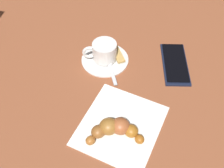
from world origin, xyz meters
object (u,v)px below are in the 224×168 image
at_px(espresso_cup, 104,51).
at_px(saucer, 105,59).
at_px(croissant, 115,129).
at_px(teaspoon, 108,58).
at_px(napkin, 120,125).
at_px(sugar_packet, 118,54).
at_px(cell_phone, 175,63).

bearing_deg(espresso_cup, saucer, -109.88).
relative_size(espresso_cup, croissant, 0.69).
bearing_deg(espresso_cup, teaspoon, -111.49).
xyz_separation_m(teaspoon, napkin, (-0.20, -0.06, -0.01)).
relative_size(sugar_packet, napkin, 0.33).
distance_m(espresso_cup, napkin, 0.21).
relative_size(saucer, teaspoon, 0.94).
xyz_separation_m(espresso_cup, croissant, (-0.22, -0.06, -0.01)).
bearing_deg(napkin, saucer, 19.44).
relative_size(teaspoon, napkin, 0.72).
xyz_separation_m(teaspoon, croissant, (-0.22, -0.05, 0.01)).
bearing_deg(croissant, espresso_cup, 15.87).
height_order(espresso_cup, napkin, espresso_cup).
bearing_deg(croissant, teaspoon, 13.41).
xyz_separation_m(teaspoon, cell_phone, (0.02, -0.18, -0.01)).
distance_m(saucer, sugar_packet, 0.04).
height_order(sugar_packet, napkin, sugar_packet).
distance_m(sugar_packet, cell_phone, 0.16).
xyz_separation_m(sugar_packet, cell_phone, (-0.00, -0.16, -0.01)).
bearing_deg(sugar_packet, saucer, 89.19).
relative_size(saucer, cell_phone, 0.81).
height_order(sugar_packet, croissant, croissant).
bearing_deg(saucer, teaspoon, -112.06).
bearing_deg(cell_phone, saucer, 93.81).
xyz_separation_m(saucer, napkin, (-0.20, -0.07, -0.00)).
bearing_deg(croissant, sugar_packet, 6.55).
distance_m(saucer, croissant, 0.23).
height_order(saucer, sugar_packet, sugar_packet).
height_order(napkin, cell_phone, cell_phone).
xyz_separation_m(espresso_cup, napkin, (-0.20, -0.07, -0.03)).
height_order(napkin, croissant, croissant).
distance_m(saucer, cell_phone, 0.19).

